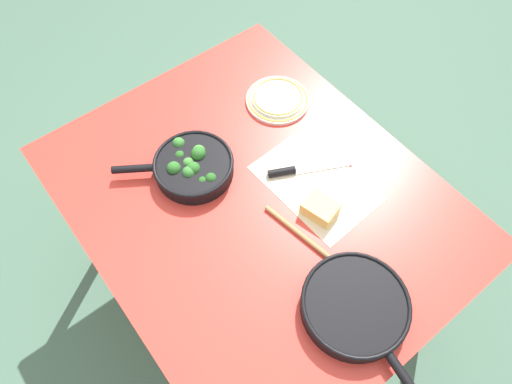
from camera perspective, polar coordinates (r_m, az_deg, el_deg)
ground_plane at (r=2.02m, az=-0.00°, el=-10.90°), size 14.00×14.00×0.00m
dining_table_red at (r=1.43m, az=-0.00°, el=-1.93°), size 1.21×0.98×0.72m
skillet_broccoli at (r=1.40m, az=-7.92°, el=3.25°), size 0.27×0.33×0.07m
skillet_eggs at (r=1.23m, az=12.29°, el=-13.80°), size 0.40×0.28×0.05m
wooden_spoon at (r=1.29m, az=9.04°, el=-7.98°), size 0.37×0.09×0.02m
parchment_sheet at (r=1.40m, az=7.45°, el=1.14°), size 0.37×0.26×0.00m
grater_knife at (r=1.42m, az=5.23°, el=2.79°), size 0.14×0.25×0.02m
cheese_block at (r=1.33m, az=8.02°, el=-2.04°), size 0.11×0.10×0.05m
dinner_plate_stack at (r=1.59m, az=2.73°, el=11.58°), size 0.22×0.22×0.03m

